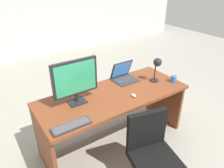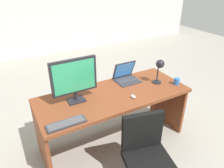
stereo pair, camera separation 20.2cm
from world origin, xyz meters
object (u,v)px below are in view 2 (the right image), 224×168
Objects in this scene: monitor at (74,78)px; coffee_mug at (177,81)px; desk_lamp at (160,67)px; laptop at (125,74)px; keyboard at (66,123)px; office_chair at (147,163)px; desk at (112,106)px; mouse at (133,96)px.

coffee_mug is (1.31, -0.26, -0.25)m from monitor.
monitor is at bearing 173.84° from desk_lamp.
desk_lamp reaches higher than coffee_mug.
laptop is 0.47m from desk_lamp.
coffee_mug is (1.55, 0.10, 0.03)m from keyboard.
monitor is 0.63× the size of office_chair.
desk_lamp is at bearing -8.02° from desk.
desk is at bearing -147.45° from laptop.
monitor reaches higher than mouse.
laptop is 0.94× the size of desk_lamp.
keyboard is (-1.03, -0.55, -0.07)m from laptop.
monitor is 0.52m from keyboard.
office_chair reaches higher than mouse.
office_chair is at bearing -63.52° from monitor.
monitor is 1.19m from office_chair.
monitor is at bearing 56.74° from keyboard.
coffee_mug is at bearing -15.44° from desk.
mouse reaches higher than keyboard.
laptop is 1.20m from office_chair.
laptop is at bearing 32.55° from desk.
desk_lamp reaches higher than laptop.
desk is 0.49m from laptop.
coffee_mug is at bearing -11.38° from monitor.
keyboard is at bearing -176.25° from coffee_mug.
laptop is 0.69m from coffee_mug.
mouse is at bearing -56.22° from desk.
mouse is 0.09× the size of office_chair.
keyboard is at bearing -173.46° from mouse.
desk_lamp is 0.31m from coffee_mug.
desk is 3.59× the size of monitor.
keyboard is (-0.69, -0.34, 0.22)m from desk.
mouse is at bearing -163.55° from desk_lamp.
laptop is (0.34, 0.21, 0.28)m from desk.
office_chair is at bearing -35.93° from keyboard.
coffee_mug reaches higher than keyboard.
laptop reaches higher than coffee_mug.
desk is 4.76× the size of keyboard.
mouse is 0.22× the size of desk_lamp.
desk is at bearing 171.98° from desk_lamp.
laptop is at bearing 28.20° from keyboard.
desk_lamp is at bearing 46.22° from office_chair.
mouse is (0.86, 0.10, 0.01)m from keyboard.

